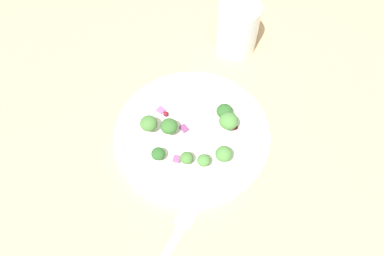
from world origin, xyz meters
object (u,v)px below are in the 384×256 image
at_px(broccoli_floret_1, 229,121).
at_px(water_glass, 237,28).
at_px(plate, 192,134).
at_px(broccoli_floret_0, 224,154).
at_px(broccoli_floret_2, 204,161).
at_px(fork, 166,256).

height_order(broccoli_floret_1, water_glass, water_glass).
bearing_deg(plate, water_glass, 139.18).
xyz_separation_m(broccoli_floret_0, broccoli_floret_1, (-0.05, 0.03, 0.00)).
bearing_deg(broccoli_floret_1, broccoli_floret_0, -28.33).
xyz_separation_m(broccoli_floret_0, broccoli_floret_2, (-0.00, -0.03, -0.00)).
bearing_deg(fork, broccoli_floret_2, 139.43).
bearing_deg(broccoli_floret_0, fork, -49.14).
xyz_separation_m(plate, broccoli_floret_2, (0.06, -0.00, 0.02)).
bearing_deg(water_glass, broccoli_floret_0, -26.25).
bearing_deg(plate, broccoli_floret_0, 25.23).
bearing_deg(broccoli_floret_2, broccoli_floret_1, 130.10).
distance_m(fork, water_glass, 0.40).
distance_m(plate, broccoli_floret_2, 0.06).
height_order(broccoli_floret_0, water_glass, water_glass).
bearing_deg(fork, broccoli_floret_0, 130.86).
relative_size(broccoli_floret_1, water_glass, 0.31).
height_order(broccoli_floret_0, broccoli_floret_2, broccoli_floret_0).
bearing_deg(broccoli_floret_2, broccoli_floret_0, 88.81).
distance_m(broccoli_floret_0, broccoli_floret_2, 0.03).
xyz_separation_m(broccoli_floret_0, water_glass, (-0.22, 0.11, 0.01)).
height_order(plate, broccoli_floret_2, broccoli_floret_2).
bearing_deg(broccoli_floret_1, broccoli_floret_2, -49.90).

